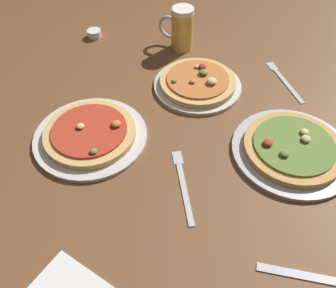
{
  "coord_description": "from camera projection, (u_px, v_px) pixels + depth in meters",
  "views": [
    {
      "loc": [
        0.27,
        -0.6,
        0.73
      ],
      "look_at": [
        0.0,
        0.0,
        0.02
      ],
      "focal_mm": 38.59,
      "sensor_mm": 36.0,
      "label": 1
    }
  ],
  "objects": [
    {
      "name": "fork_spare",
      "position": [
        284.0,
        80.0,
        1.18
      ],
      "size": [
        0.16,
        0.18,
        0.01
      ],
      "color": "silver",
      "rests_on": "ground_plane"
    },
    {
      "name": "fork_left",
      "position": [
        183.0,
        183.0,
        0.9
      ],
      "size": [
        0.14,
        0.21,
        0.01
      ],
      "color": "silver",
      "rests_on": "ground_plane"
    },
    {
      "name": "ramekin_sauce",
      "position": [
        94.0,
        34.0,
        1.36
      ],
      "size": [
        0.05,
        0.05,
        0.03
      ],
      "primitive_type": "cylinder",
      "color": "white",
      "rests_on": "ground_plane"
    },
    {
      "name": "pizza_plate_side",
      "position": [
        198.0,
        83.0,
        1.15
      ],
      "size": [
        0.28,
        0.28,
        0.05
      ],
      "color": "silver",
      "rests_on": "ground_plane"
    },
    {
      "name": "pizza_plate_far",
      "position": [
        293.0,
        149.0,
        0.96
      ],
      "size": [
        0.32,
        0.32,
        0.05
      ],
      "color": "#B2B2B7",
      "rests_on": "ground_plane"
    },
    {
      "name": "pizza_plate_near",
      "position": [
        90.0,
        134.0,
        1.0
      ],
      "size": [
        0.31,
        0.31,
        0.05
      ],
      "color": "silver",
      "rests_on": "ground_plane"
    },
    {
      "name": "ground_plane",
      "position": [
        168.0,
        153.0,
        0.99
      ],
      "size": [
        2.4,
        2.4,
        0.03
      ],
      "primitive_type": "cube",
      "color": "brown"
    },
    {
      "name": "knife_right",
      "position": [
        316.0,
        278.0,
        0.74
      ],
      "size": [
        0.23,
        0.07,
        0.01
      ],
      "color": "silver",
      "rests_on": "ground_plane"
    },
    {
      "name": "beer_mug_dark",
      "position": [
        181.0,
        29.0,
        1.26
      ],
      "size": [
        0.13,
        0.08,
        0.15
      ],
      "color": "gold",
      "rests_on": "ground_plane"
    }
  ]
}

